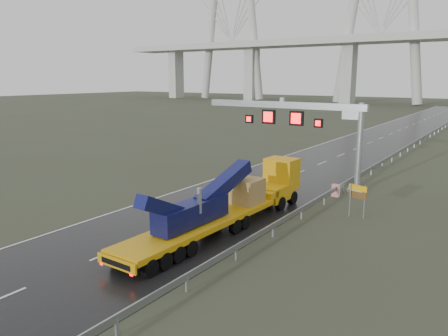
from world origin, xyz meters
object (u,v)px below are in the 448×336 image
Objects in this scene: heavy_haul_truck at (236,199)px; exit_sign_pair at (357,195)px; sign_gantry at (304,120)px; striped_barrier at (336,190)px.

heavy_haul_truck is 8.04m from exit_sign_pair.
sign_gantry reaches higher than exit_sign_pair.
heavy_haul_truck reaches higher than striped_barrier.
heavy_haul_truck is 17.32× the size of striped_barrier.
striped_barrier is (-3.00, 4.35, -1.10)m from exit_sign_pair.
heavy_haul_truck is 7.45× the size of exit_sign_pair.
sign_gantry is at bearing 149.84° from striped_barrier.
sign_gantry is 10.44m from exit_sign_pair.
exit_sign_pair is at bearing -54.15° from striped_barrier.
exit_sign_pair is at bearing -44.33° from sign_gantry.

